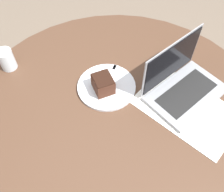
# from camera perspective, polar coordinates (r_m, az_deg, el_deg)

# --- Properties ---
(ground_plane) EXTENTS (12.00, 12.00, 0.00)m
(ground_plane) POSITION_cam_1_polar(r_m,az_deg,el_deg) (1.68, 0.83, -17.14)
(ground_plane) COLOR #6B5B4C
(dining_table) EXTENTS (1.27, 1.27, 0.71)m
(dining_table) POSITION_cam_1_polar(r_m,az_deg,el_deg) (1.14, 1.18, -7.84)
(dining_table) COLOR #4C3323
(dining_table) RESTS_ON ground_plane
(paper_document) EXTENTS (0.46, 0.36, 0.00)m
(paper_document) POSITION_cam_1_polar(r_m,az_deg,el_deg) (1.09, 16.02, -2.67)
(paper_document) COLOR white
(paper_document) RESTS_ON dining_table
(plate) EXTENTS (0.25, 0.25, 0.01)m
(plate) POSITION_cam_1_polar(r_m,az_deg,el_deg) (1.11, -1.20, 2.07)
(plate) COLOR silver
(plate) RESTS_ON dining_table
(cake_slice) EXTENTS (0.12, 0.11, 0.07)m
(cake_slice) POSITION_cam_1_polar(r_m,az_deg,el_deg) (1.07, -1.95, 2.67)
(cake_slice) COLOR #472619
(cake_slice) RESTS_ON plate
(fork) EXTENTS (0.04, 0.17, 0.00)m
(fork) POSITION_cam_1_polar(r_m,az_deg,el_deg) (1.13, -0.27, 4.33)
(fork) COLOR silver
(fork) RESTS_ON plate
(water_glass) EXTENTS (0.07, 0.07, 0.10)m
(water_glass) POSITION_cam_1_polar(r_m,az_deg,el_deg) (1.24, -21.96, 7.39)
(water_glass) COLOR silver
(water_glass) RESTS_ON dining_table
(laptop) EXTENTS (0.33, 0.38, 0.22)m
(laptop) POSITION_cam_1_polar(r_m,az_deg,el_deg) (1.11, 15.02, 2.34)
(laptop) COLOR gray
(laptop) RESTS_ON dining_table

